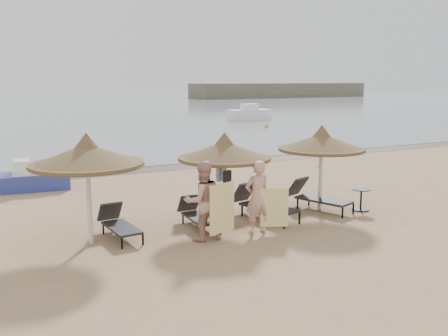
# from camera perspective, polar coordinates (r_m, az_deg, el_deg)

# --- Properties ---
(ground) EXTENTS (160.00, 160.00, 0.00)m
(ground) POSITION_cam_1_polar(r_m,az_deg,el_deg) (13.08, 1.20, -6.97)
(ground) COLOR tan
(ground) RESTS_ON ground
(sea) EXTENTS (200.00, 140.00, 0.03)m
(sea) POSITION_cam_1_polar(r_m,az_deg,el_deg) (91.25, -23.82, 6.86)
(sea) COLOR slate
(sea) RESTS_ON ground
(wet_sand_strip) EXTENTS (200.00, 1.60, 0.01)m
(wet_sand_strip) POSITION_cam_1_polar(r_m,az_deg,el_deg) (21.58, -10.84, -0.31)
(wet_sand_strip) COLOR #4A3827
(wet_sand_strip) RESTS_ON ground
(palapa_left) EXTENTS (2.66, 2.66, 2.64)m
(palapa_left) POSITION_cam_1_polar(r_m,az_deg,el_deg) (11.94, -15.39, 1.37)
(palapa_left) COLOR silver
(palapa_left) RESTS_ON ground
(palapa_center) EXTENTS (2.50, 2.50, 2.47)m
(palapa_center) POSITION_cam_1_polar(r_m,az_deg,el_deg) (13.18, 0.05, 1.95)
(palapa_center) COLOR silver
(palapa_center) RESTS_ON ground
(palapa_right) EXTENTS (2.56, 2.56, 2.53)m
(palapa_right) POSITION_cam_1_polar(r_m,az_deg,el_deg) (14.88, 11.08, 2.88)
(palapa_right) COLOR silver
(palapa_right) RESTS_ON ground
(lounger_far_left) EXTENTS (0.71, 1.77, 0.77)m
(lounger_far_left) POSITION_cam_1_polar(r_m,az_deg,el_deg) (12.65, -12.02, -6.16)
(lounger_far_left) COLOR black
(lounger_far_left) RESTS_ON ground
(lounger_near_left) EXTENTS (0.63, 1.72, 0.76)m
(lounger_near_left) POSITION_cam_1_polar(r_m,az_deg,el_deg) (13.24, -3.13, -5.24)
(lounger_near_left) COLOR black
(lounger_near_left) RESTS_ON ground
(lounger_near_right) EXTENTS (1.19, 2.19, 0.93)m
(lounger_near_right) POSITION_cam_1_polar(r_m,az_deg,el_deg) (14.06, 4.27, -4.01)
(lounger_near_right) COLOR black
(lounger_near_right) RESTS_ON ground
(lounger_far_right) EXTENTS (1.30, 2.12, 0.90)m
(lounger_far_right) POSITION_cam_1_polar(r_m,az_deg,el_deg) (15.13, 10.42, -3.18)
(lounger_far_right) COLOR black
(lounger_far_right) RESTS_ON ground
(side_table) EXTENTS (0.54, 0.54, 0.65)m
(side_table) POSITION_cam_1_polar(r_m,az_deg,el_deg) (15.36, 15.38, -3.57)
(side_table) COLOR black
(side_table) RESTS_ON ground
(person_left) EXTENTS (1.05, 0.69, 2.25)m
(person_left) POSITION_cam_1_polar(r_m,az_deg,el_deg) (11.93, -2.48, -3.05)
(person_left) COLOR tan
(person_left) RESTS_ON ground
(person_right) EXTENTS (1.00, 0.66, 2.16)m
(person_right) POSITION_cam_1_polar(r_m,az_deg,el_deg) (12.49, 3.83, -2.70)
(person_right) COLOR tan
(person_right) RESTS_ON ground
(towel_left) EXTENTS (0.81, 0.32, 1.21)m
(towel_left) POSITION_cam_1_polar(r_m,az_deg,el_deg) (11.85, -0.21, -4.61)
(towel_left) COLOR yellow
(towel_left) RESTS_ON ground
(towel_right) EXTENTS (0.64, 0.33, 0.98)m
(towel_right) POSITION_cam_1_polar(r_m,az_deg,el_deg) (12.56, 5.77, -4.54)
(towel_right) COLOR yellow
(towel_right) RESTS_ON ground
(bag_patterned) EXTENTS (0.34, 0.22, 0.41)m
(bag_patterned) POSITION_cam_1_polar(r_m,az_deg,el_deg) (13.44, -0.30, -0.63)
(bag_patterned) COLOR white
(bag_patterned) RESTS_ON ground
(bag_dark) EXTENTS (0.28, 0.19, 0.38)m
(bag_dark) POSITION_cam_1_polar(r_m,az_deg,el_deg) (13.15, 0.37, -1.12)
(bag_dark) COLOR black
(bag_dark) RESTS_ON ground
(pedal_boat) EXTENTS (2.42, 1.60, 1.07)m
(pedal_boat) POSITION_cam_1_polar(r_m,az_deg,el_deg) (18.90, -20.85, -1.06)
(pedal_boat) COLOR #2B3A92
(pedal_boat) RESTS_ON ground
(buoy_right) EXTENTS (0.35, 0.35, 0.35)m
(buoy_right) POSITION_cam_1_polar(r_m,az_deg,el_deg) (40.36, 4.88, 4.87)
(buoy_right) COLOR yellow
(buoy_right) RESTS_ON ground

